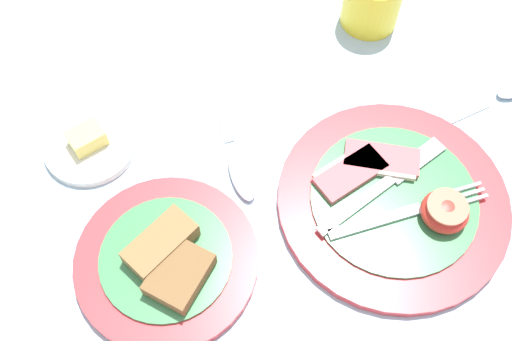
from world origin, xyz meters
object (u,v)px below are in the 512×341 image
at_px(butter_dish, 90,144).
at_px(teaspoon_near_cup, 503,94).
at_px(bread_plate, 167,260).
at_px(teaspoon_by_saucer, 235,156).
at_px(breakfast_plate, 396,201).

distance_m(butter_dish, teaspoon_near_cup, 0.51).
height_order(bread_plate, teaspoon_by_saucer, bread_plate).
distance_m(breakfast_plate, butter_dish, 0.36).
height_order(breakfast_plate, teaspoon_by_saucer, breakfast_plate).
xyz_separation_m(bread_plate, butter_dish, (-0.04, 0.18, -0.00)).
relative_size(butter_dish, teaspoon_by_saucer, 0.57).
xyz_separation_m(breakfast_plate, bread_plate, (-0.26, 0.04, 0.00)).
height_order(bread_plate, butter_dish, bread_plate).
bearing_deg(teaspoon_near_cup, breakfast_plate, -161.63).
relative_size(butter_dish, teaspoon_near_cup, 0.57).
distance_m(bread_plate, butter_dish, 0.18).
height_order(breakfast_plate, butter_dish, breakfast_plate).
relative_size(breakfast_plate, teaspoon_by_saucer, 1.34).
bearing_deg(teaspoon_near_cup, bread_plate, -177.65).
xyz_separation_m(butter_dish, teaspoon_near_cup, (0.49, -0.13, -0.00)).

